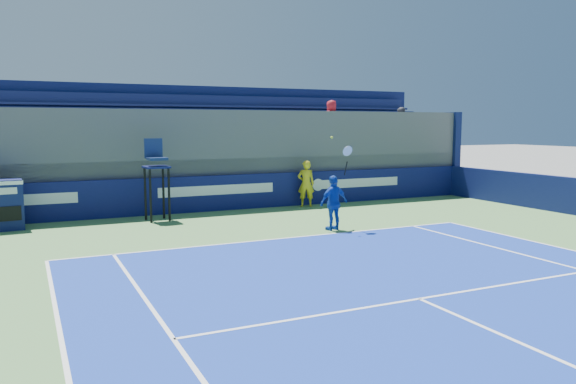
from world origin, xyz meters
name	(u,v)px	position (x,y,z in m)	size (l,w,h in m)	color
ball_person	(306,184)	(3.13, 16.65, 0.83)	(0.60, 0.39, 1.63)	gold
back_hoarding	(217,193)	(0.00, 17.10, 0.60)	(20.40, 0.21, 1.20)	#0D114B
umpire_chair	(156,170)	(-2.24, 16.00, 1.53)	(0.75, 0.75, 2.48)	black
tennis_player	(334,203)	(1.79, 12.36, 0.77)	(0.97, 0.49, 2.57)	#1541AF
stadium_seating	(199,154)	(0.01, 19.15, 1.83)	(21.00, 4.05, 4.40)	#515156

